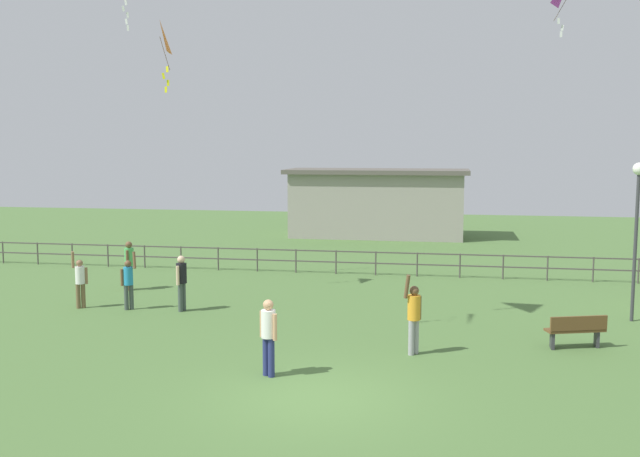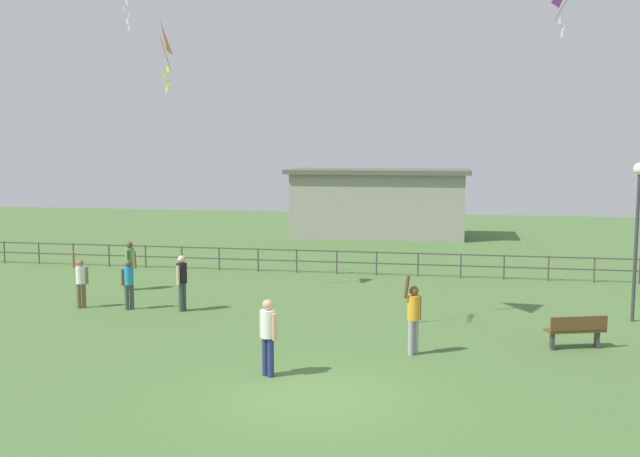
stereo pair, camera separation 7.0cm
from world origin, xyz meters
The scene contains 12 objects.
ground_plane centered at (0.00, 0.00, 0.00)m, with size 80.00×80.00×0.00m, color #4C7038.
lamppost centered at (7.93, 7.90, 3.34)m, with size 0.36×0.36×4.62m.
park_bench centered at (5.84, 4.68, 0.46)m, with size 1.55×0.86×0.85m.
person_0 centered at (-1.26, 1.16, 1.00)m, with size 0.45×0.33×1.73m.
person_1 centered at (-8.46, 9.56, 1.00)m, with size 0.32×0.52×1.74m.
person_2 centered at (-7.15, 6.69, 0.92)m, with size 0.49×0.32×1.82m.
person_3 centered at (-5.46, 6.80, 1.00)m, with size 0.32×0.52×1.73m.
person_4 centered at (-8.74, 6.62, 0.91)m, with size 0.47×0.29×1.81m.
person_5 centered at (1.82, 3.41, 1.01)m, with size 0.44×0.45×2.00m.
kite_4 centered at (-6.82, 8.88, 8.55)m, with size 0.54×0.79×2.35m.
waterfront_railing centered at (-0.28, 14.00, 0.63)m, with size 36.01×0.06×0.95m.
pavilion_building centered at (-1.32, 26.00, 1.91)m, with size 10.05×4.07×3.77m.
Camera 1 is at (2.58, -13.84, 5.10)m, focal length 40.24 mm.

